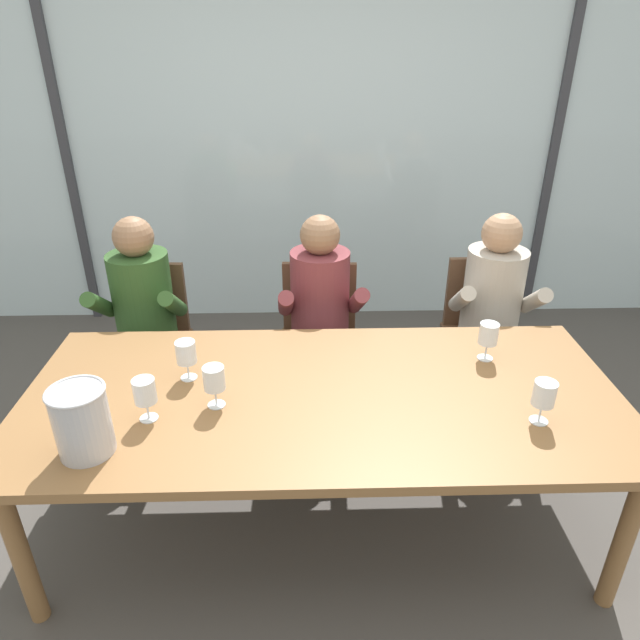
% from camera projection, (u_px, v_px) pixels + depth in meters
% --- Properties ---
extents(ground, '(14.00, 14.00, 0.00)m').
position_uv_depth(ground, '(317.00, 396.00, 3.52)').
color(ground, '#4C4742').
extents(window_glass_panel, '(7.62, 0.03, 2.60)m').
position_uv_depth(window_glass_panel, '(312.00, 146.00, 3.98)').
color(window_glass_panel, silver).
rests_on(window_glass_panel, ground).
extents(window_mullion_left, '(0.06, 0.06, 2.60)m').
position_uv_depth(window_mullion_left, '(65.00, 148.00, 3.92)').
color(window_mullion_left, '#38383D').
rests_on(window_mullion_left, ground).
extents(window_mullion_right, '(0.06, 0.06, 2.60)m').
position_uv_depth(window_mullion_right, '(554.00, 145.00, 4.01)').
color(window_mullion_right, '#38383D').
rests_on(window_mullion_right, ground).
extents(hillside_vineyard, '(13.62, 2.40, 1.54)m').
position_uv_depth(hillside_vineyard, '(308.00, 143.00, 7.02)').
color(hillside_vineyard, '#568942').
rests_on(hillside_vineyard, ground).
extents(dining_table, '(2.42, 1.09, 0.72)m').
position_uv_depth(dining_table, '(322.00, 404.00, 2.32)').
color(dining_table, olive).
rests_on(dining_table, ground).
extents(chair_near_curtain, '(0.46, 0.46, 0.87)m').
position_uv_depth(chair_near_curtain, '(148.00, 330.00, 3.22)').
color(chair_near_curtain, brown).
rests_on(chair_near_curtain, ground).
extents(chair_left_of_center, '(0.46, 0.46, 0.87)m').
position_uv_depth(chair_left_of_center, '(319.00, 330.00, 3.23)').
color(chair_left_of_center, brown).
rests_on(chair_left_of_center, ground).
extents(chair_center, '(0.44, 0.44, 0.87)m').
position_uv_depth(chair_center, '(483.00, 323.00, 3.30)').
color(chair_center, brown).
rests_on(chair_center, ground).
extents(person_olive_shirt, '(0.46, 0.61, 1.19)m').
position_uv_depth(person_olive_shirt, '(141.00, 314.00, 3.02)').
color(person_olive_shirt, '#2D5123').
rests_on(person_olive_shirt, ground).
extents(person_maroon_top, '(0.48, 0.62, 1.19)m').
position_uv_depth(person_maroon_top, '(321.00, 312.00, 3.04)').
color(person_maroon_top, brown).
rests_on(person_maroon_top, ground).
extents(person_beige_jumper, '(0.49, 0.63, 1.19)m').
position_uv_depth(person_beige_jumper, '(494.00, 310.00, 3.07)').
color(person_beige_jumper, '#B7AD9E').
rests_on(person_beige_jumper, ground).
extents(ice_bucket_primary, '(0.20, 0.20, 0.26)m').
position_uv_depth(ice_bucket_primary, '(82.00, 420.00, 1.92)').
color(ice_bucket_primary, '#B7B7BC').
rests_on(ice_bucket_primary, dining_table).
extents(wine_glass_by_left_taster, '(0.08, 0.08, 0.17)m').
position_uv_depth(wine_glass_by_left_taster, '(186.00, 353.00, 2.34)').
color(wine_glass_by_left_taster, silver).
rests_on(wine_glass_by_left_taster, dining_table).
extents(wine_glass_near_bucket, '(0.08, 0.08, 0.17)m').
position_uv_depth(wine_glass_near_bucket, '(145.00, 393.00, 2.09)').
color(wine_glass_near_bucket, silver).
rests_on(wine_glass_near_bucket, dining_table).
extents(wine_glass_center_pour, '(0.08, 0.08, 0.17)m').
position_uv_depth(wine_glass_center_pour, '(214.00, 380.00, 2.16)').
color(wine_glass_center_pour, silver).
rests_on(wine_glass_center_pour, dining_table).
extents(wine_glass_by_right_taster, '(0.08, 0.08, 0.17)m').
position_uv_depth(wine_glass_by_right_taster, '(488.00, 335.00, 2.48)').
color(wine_glass_by_right_taster, silver).
rests_on(wine_glass_by_right_taster, dining_table).
extents(wine_glass_spare_empty, '(0.08, 0.08, 0.17)m').
position_uv_depth(wine_glass_spare_empty, '(544.00, 395.00, 2.07)').
color(wine_glass_spare_empty, silver).
rests_on(wine_glass_spare_empty, dining_table).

